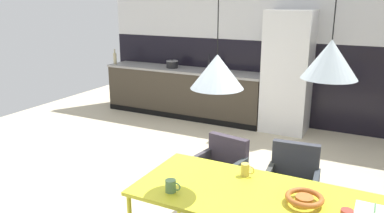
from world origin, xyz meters
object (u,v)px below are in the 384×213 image
object	(u,v)px
fruit_bowl	(304,198)
bottle_spice_small	(115,58)
mug_wide_latte	(246,170)
bottle_vinegar_dark	(209,65)
armchair_facing_counter	(222,164)
open_book	(375,212)
mug_glass_clear	(171,186)
pendant_lamp_over_table_near	(217,71)
dining_table	(262,201)
armchair_far_side	(293,176)
pendant_lamp_over_table_far	(330,59)
cooking_pot	(172,64)
refrigerator_column	(287,72)

from	to	relation	value
fruit_bowl	bottle_spice_small	bearing A→B (deg)	141.52
mug_wide_latte	bottle_vinegar_dark	distance (m)	3.95
armchair_facing_counter	open_book	bearing A→B (deg)	162.19
mug_glass_clear	pendant_lamp_over_table_near	distance (m)	0.94
dining_table	pendant_lamp_over_table_near	world-z (taller)	pendant_lamp_over_table_near
bottle_spice_small	armchair_far_side	bearing A→B (deg)	-32.31
dining_table	pendant_lamp_over_table_near	bearing A→B (deg)	177.20
dining_table	bottle_spice_small	bearing A→B (deg)	139.32
mug_wide_latte	dining_table	bearing A→B (deg)	-50.11
mug_wide_latte	bottle_vinegar_dark	bearing A→B (deg)	119.18
mug_glass_clear	bottle_vinegar_dark	size ratio (longest dim) A/B	0.43
dining_table	pendant_lamp_over_table_far	distance (m)	1.17
open_book	pendant_lamp_over_table_near	bearing A→B (deg)	-174.42
mug_glass_clear	pendant_lamp_over_table_far	size ratio (longest dim) A/B	0.11
armchair_far_side	mug_glass_clear	distance (m)	1.39
bottle_vinegar_dark	pendant_lamp_over_table_near	xyz separation A→B (m)	(1.76, -3.70, 0.64)
mug_glass_clear	pendant_lamp_over_table_far	bearing A→B (deg)	14.28
mug_wide_latte	cooking_pot	distance (m)	4.39
armchair_far_side	pendant_lamp_over_table_near	distance (m)	1.52
armchair_far_side	mug_glass_clear	xyz separation A→B (m)	(-0.68, -1.18, 0.28)
mug_wide_latte	mug_glass_clear	bearing A→B (deg)	-128.32
dining_table	armchair_far_side	world-z (taller)	armchair_far_side
refrigerator_column	open_book	xyz separation A→B (m)	(1.50, -3.62, -0.25)
mug_wide_latte	pendant_lamp_over_table_near	size ratio (longest dim) A/B	0.09
bottle_spice_small	pendant_lamp_over_table_near	size ratio (longest dim) A/B	0.22
cooking_pot	bottle_spice_small	world-z (taller)	bottle_spice_small
pendant_lamp_over_table_far	refrigerator_column	bearing A→B (deg)	106.82
refrigerator_column	armchair_facing_counter	xyz separation A→B (m)	(0.04, -2.85, -0.49)
dining_table	armchair_facing_counter	world-z (taller)	armchair_facing_counter
open_book	mug_glass_clear	xyz separation A→B (m)	(-1.41, -0.39, 0.04)
dining_table	cooking_pot	xyz separation A→B (m)	(-2.93, 3.73, 0.27)
armchair_facing_counter	mug_wide_latte	bearing A→B (deg)	136.78
fruit_bowl	pendant_lamp_over_table_near	distance (m)	1.12
mug_glass_clear	dining_table	bearing A→B (deg)	21.57
dining_table	fruit_bowl	world-z (taller)	fruit_bowl
dining_table	mug_wide_latte	world-z (taller)	mug_wide_latte
mug_wide_latte	fruit_bowl	bearing A→B (deg)	-24.70
mug_wide_latte	bottle_spice_small	distance (m)	5.16
open_book	bottle_spice_small	size ratio (longest dim) A/B	0.85
mug_wide_latte	bottle_spice_small	size ratio (longest dim) A/B	0.39
armchair_far_side	armchair_facing_counter	distance (m)	0.74
refrigerator_column	mug_wide_latte	xyz separation A→B (m)	(0.51, -3.48, -0.20)
bottle_vinegar_dark	bottle_spice_small	xyz separation A→B (m)	(-2.03, -0.13, -0.00)
refrigerator_column	mug_glass_clear	distance (m)	4.01
pendant_lamp_over_table_near	refrigerator_column	bearing A→B (deg)	95.28
fruit_bowl	dining_table	bearing A→B (deg)	-175.13
pendant_lamp_over_table_far	fruit_bowl	bearing A→B (deg)	169.19
armchair_far_side	open_book	distance (m)	1.10
refrigerator_column	armchair_far_side	bearing A→B (deg)	-74.67
armchair_far_side	open_book	bearing A→B (deg)	127.52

